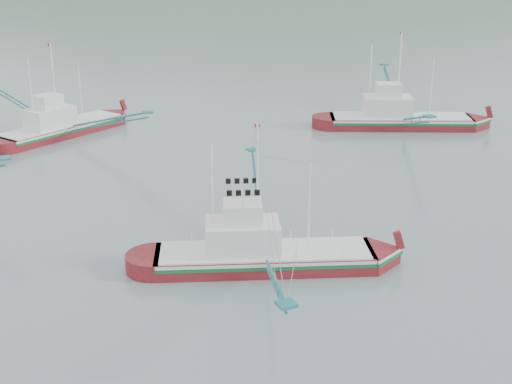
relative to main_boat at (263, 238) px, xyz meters
name	(u,v)px	position (x,y,z in m)	size (l,w,h in m)	color
ground	(296,271)	(1.69, -1.30, -1.99)	(1200.00, 1200.00, 0.00)	slate
main_boat	(263,238)	(0.00, 0.00, 0.00)	(13.94, 23.62, 9.93)	maroon
bg_boat_far	(60,115)	(-5.73, 37.25, 0.16)	(16.27, 23.64, 10.31)	maroon
bg_boat_right	(401,107)	(28.17, 25.41, 0.29)	(16.07, 25.84, 11.10)	maroon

